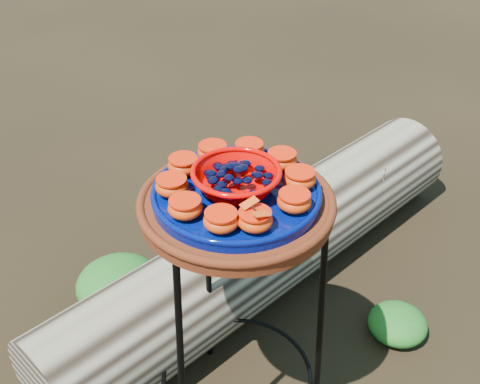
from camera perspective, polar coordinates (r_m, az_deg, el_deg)
name	(u,v)px	position (r m, az deg, el deg)	size (l,w,h in m)	color
plant_stand	(237,324)	(1.54, -0.29, -12.37)	(0.44, 0.44, 0.70)	black
terracotta_saucer	(236,206)	(1.30, -0.34, -1.30)	(0.42, 0.42, 0.03)	#3B1F0E
cobalt_plate	(236,195)	(1.28, -0.35, -0.25)	(0.36, 0.36, 0.02)	#01023E
red_bowl	(236,180)	(1.26, -0.35, 1.12)	(0.18, 0.18, 0.05)	#D80200
glass_gems	(236,165)	(1.24, -0.36, 2.55)	(0.14, 0.14, 0.02)	black
orange_half_0	(255,220)	(1.16, 1.42, -2.68)	(0.07, 0.07, 0.04)	#D04800
orange_half_1	(294,201)	(1.21, 5.16, -0.89)	(0.07, 0.07, 0.04)	#D04800
orange_half_2	(300,179)	(1.28, 5.68, 1.24)	(0.07, 0.07, 0.04)	#D04800
orange_half_3	(282,160)	(1.34, 3.98, 3.05)	(0.07, 0.07, 0.04)	#D04800
orange_half_4	(249,150)	(1.38, 0.87, 3.97)	(0.07, 0.07, 0.04)	#D04800
orange_half_5	(213,152)	(1.37, -2.61, 3.79)	(0.07, 0.07, 0.04)	#D04800
orange_half_6	(183,165)	(1.33, -5.39, 2.54)	(0.07, 0.07, 0.04)	#D04800
orange_half_7	(172,186)	(1.26, -6.48, 0.56)	(0.07, 0.07, 0.04)	#D04800
orange_half_8	(185,208)	(1.20, -5.21, -1.50)	(0.07, 0.07, 0.04)	#D04800
orange_half_9	(221,221)	(1.16, -1.81, -2.74)	(0.07, 0.07, 0.04)	#D04800
butterfly	(255,209)	(1.14, 1.44, -1.65)	(0.08, 0.05, 0.01)	#DF4710
driftwood_log	(268,246)	(2.06, 2.71, -5.12)	(1.72, 0.45, 0.32)	black
foliage_right	(398,323)	(2.02, 14.73, -11.90)	(0.19, 0.19, 0.09)	#1A5218
foliage_back	(118,283)	(2.09, -11.45, -8.45)	(0.29, 0.29, 0.14)	#1A5218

